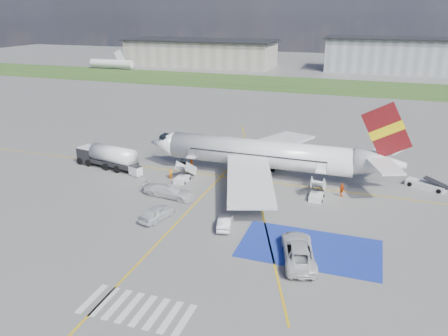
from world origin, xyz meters
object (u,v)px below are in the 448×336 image
at_px(airliner, 269,154).
at_px(belt_loader, 426,185).
at_px(car_silver_a, 157,213).
at_px(fuel_tanker, 107,158).
at_px(van_white_b, 169,189).
at_px(car_silver_b, 225,222).
at_px(gpu_cart, 136,171).
at_px(van_white_a, 299,248).

relative_size(airliner, belt_loader, 6.71).
bearing_deg(car_silver_a, fuel_tanker, -27.16).
bearing_deg(van_white_b, car_silver_b, -114.14).
xyz_separation_m(gpu_cart, belt_loader, (39.25, 8.51, -0.29)).
relative_size(car_silver_b, van_white_a, 0.66).
bearing_deg(fuel_tanker, car_silver_b, -18.42).
relative_size(fuel_tanker, belt_loader, 1.90).
height_order(fuel_tanker, van_white_b, fuel_tanker).
distance_m(belt_loader, van_white_a, 26.62).
height_order(car_silver_a, van_white_b, van_white_b).
distance_m(fuel_tanker, car_silver_b, 26.37).
height_order(fuel_tanker, gpu_cart, fuel_tanker).
bearing_deg(gpu_cart, airliner, 39.29).
distance_m(gpu_cart, van_white_a, 29.76).
bearing_deg(gpu_cart, belt_loader, 34.02).
relative_size(belt_loader, car_silver_a, 1.14).
distance_m(car_silver_b, van_white_a, 9.50).
distance_m(gpu_cart, car_silver_b, 20.35).
height_order(airliner, fuel_tanker, airliner).
distance_m(gpu_cart, belt_loader, 40.16).
xyz_separation_m(airliner, gpu_cart, (-18.25, -5.76, -2.70)).
xyz_separation_m(car_silver_b, van_white_a, (8.71, -3.76, 0.49)).
bearing_deg(airliner, car_silver_b, -93.44).
xyz_separation_m(gpu_cart, car_silver_a, (9.24, -11.40, 0.13)).
bearing_deg(car_silver_a, gpu_cart, -36.72).
relative_size(car_silver_a, car_silver_b, 1.17).
height_order(car_silver_a, car_silver_b, car_silver_a).
xyz_separation_m(airliner, fuel_tanker, (-24.10, -3.86, -1.94)).
relative_size(fuel_tanker, car_silver_a, 2.18).
relative_size(fuel_tanker, van_white_b, 1.99).
height_order(airliner, gpu_cart, airliner).
height_order(gpu_cart, car_silver_a, car_silver_a).
relative_size(car_silver_a, van_white_b, 0.91).
relative_size(airliner, car_silver_a, 7.67).
bearing_deg(van_white_b, airliner, -37.52).
bearing_deg(airliner, gpu_cart, -162.49).
bearing_deg(van_white_a, car_silver_b, -38.36).
bearing_deg(car_silver_b, belt_loader, -150.68).
xyz_separation_m(belt_loader, car_silver_a, (-30.01, -19.91, 0.42)).
relative_size(airliner, fuel_tanker, 3.52).
xyz_separation_m(fuel_tanker, van_white_a, (31.81, -16.45, -0.29)).
relative_size(airliner, van_white_b, 7.00).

